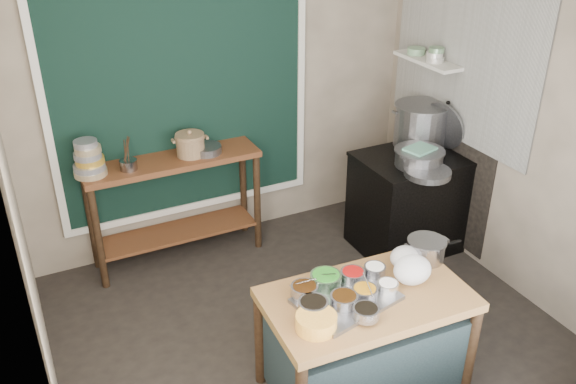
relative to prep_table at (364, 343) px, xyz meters
name	(u,v)px	position (x,y,z in m)	size (l,w,h in m)	color
floor	(302,323)	(-0.05, 0.75, -0.39)	(3.50, 3.00, 0.02)	black
back_wall	(222,88)	(-0.05, 2.26, 1.02)	(3.50, 0.02, 2.80)	gray
left_wall	(14,213)	(-1.81, 0.75, 1.02)	(0.02, 3.00, 2.80)	gray
right_wall	(508,112)	(1.71, 0.75, 1.02)	(0.02, 3.00, 2.80)	gray
curtain_panel	(184,101)	(-0.40, 2.22, 0.98)	(2.10, 0.02, 1.90)	black
curtain_frame	(184,102)	(-0.40, 2.21, 0.98)	(2.22, 0.03, 2.02)	beige
tile_panel	(465,37)	(1.69, 1.30, 1.48)	(0.02, 1.70, 1.70)	#B2B2AA
soot_patch	(441,163)	(1.69, 1.40, 0.32)	(0.01, 1.30, 1.30)	black
wall_shelf	(428,61)	(1.58, 1.60, 1.23)	(0.22, 0.70, 0.03)	beige
prep_table	(364,343)	(0.00, 0.00, 0.00)	(1.25, 0.72, 0.75)	brown
back_counter	(176,209)	(-0.60, 2.03, 0.10)	(1.45, 0.40, 0.95)	#562F18
stove_block	(409,204)	(1.30, 1.30, 0.05)	(0.90, 0.68, 0.85)	black
stove_top	(414,158)	(1.30, 1.30, 0.49)	(0.92, 0.69, 0.03)	black
condiment_tray	(347,299)	(-0.14, 0.01, 0.39)	(0.58, 0.41, 0.03)	gray
condiment_bowls	(342,291)	(-0.16, 0.04, 0.43)	(0.68, 0.54, 0.08)	gray
yellow_basin	(316,322)	(-0.42, -0.12, 0.42)	(0.24, 0.24, 0.09)	gold
saucepan	(426,250)	(0.56, 0.17, 0.45)	(0.26, 0.26, 0.14)	gray
plastic_bag_a	(412,270)	(0.32, 0.00, 0.47)	(0.24, 0.21, 0.18)	white
plastic_bag_b	(404,257)	(0.38, 0.15, 0.45)	(0.20, 0.17, 0.15)	white
bowl_stack	(89,160)	(-1.24, 2.01, 0.70)	(0.25, 0.25, 0.28)	tan
utensil_cup	(128,165)	(-0.96, 1.97, 0.62)	(0.14, 0.14, 0.08)	gray
ceramic_crock	(190,146)	(-0.43, 2.02, 0.66)	(0.25, 0.25, 0.17)	olive
wide_bowl	(206,149)	(-0.30, 2.01, 0.61)	(0.25, 0.25, 0.06)	gray
stock_pot	(420,125)	(1.48, 1.49, 0.69)	(0.48, 0.48, 0.38)	gray
pot_lid	(443,125)	(1.62, 1.35, 0.72)	(0.43, 0.43, 0.02)	gray
steamer	(419,158)	(1.23, 1.15, 0.57)	(0.42, 0.42, 0.14)	gray
green_cloth	(420,149)	(1.23, 1.15, 0.65)	(0.24, 0.18, 0.02)	#5D977A
shallow_pan	(428,173)	(1.18, 0.96, 0.53)	(0.37, 0.37, 0.05)	gray
shelf_bowl_stack	(436,55)	(1.58, 1.51, 1.30)	(0.15, 0.15, 0.12)	silver
shelf_bowl_green	(416,51)	(1.58, 1.77, 1.27)	(0.16, 0.16, 0.06)	gray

